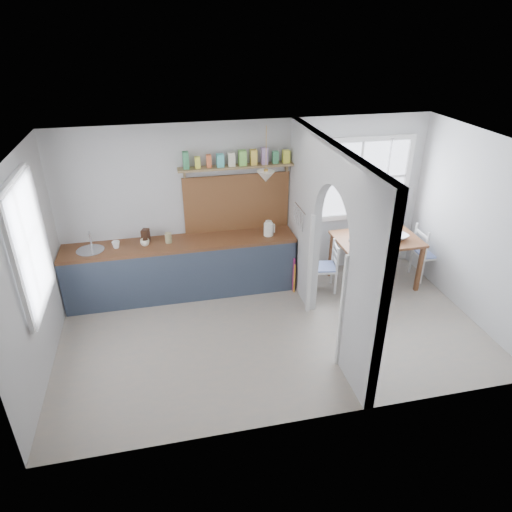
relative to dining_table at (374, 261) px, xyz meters
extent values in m
cube|color=gray|center=(-1.92, -0.95, -0.41)|extent=(5.80, 3.20, 0.01)
cube|color=#B8B8B8|center=(-1.92, -0.95, 2.19)|extent=(5.80, 3.20, 0.01)
cube|color=#B8B8B8|center=(-1.92, 0.65, 0.89)|extent=(5.80, 0.01, 2.60)
cube|color=#B8B8B8|center=(-1.92, -2.55, 0.89)|extent=(5.80, 0.01, 2.60)
cube|color=#B8B8B8|center=(-4.82, -0.95, 0.89)|extent=(0.01, 3.20, 2.60)
cube|color=#B8B8B8|center=(0.98, -0.95, 0.89)|extent=(0.01, 3.20, 2.60)
cube|color=#B8B8B8|center=(-1.22, -2.15, 0.89)|extent=(0.12, 0.80, 2.60)
cube|color=#B8B8B8|center=(-1.22, 0.05, 0.89)|extent=(0.12, 1.20, 2.60)
cube|color=#B8B8B8|center=(-1.22, -1.15, 1.67)|extent=(0.12, 1.20, 1.05)
cube|color=brown|center=(-3.05, 0.35, 0.47)|extent=(3.50, 0.60, 0.05)
cube|color=#31384C|center=(-3.05, 0.06, 0.02)|extent=(3.50, 0.03, 0.85)
cube|color=#371F15|center=(-3.05, 0.40, 0.02)|extent=(3.46, 0.45, 0.85)
cylinder|color=silver|center=(-4.35, 0.35, 0.48)|extent=(0.40, 0.40, 0.02)
cube|color=brown|center=(-2.13, 0.62, 0.94)|extent=(1.65, 0.03, 0.90)
cube|color=olive|center=(-2.13, 0.54, 1.54)|extent=(1.75, 0.20, 0.03)
cube|color=#2C7E4A|center=(-2.87, 0.54, 1.65)|extent=(0.09, 0.09, 0.18)
cube|color=yellow|center=(-2.71, 0.54, 1.65)|extent=(0.09, 0.09, 0.18)
cube|color=#C85426|center=(-2.54, 0.54, 1.65)|extent=(0.09, 0.09, 0.18)
cube|color=#40B2AE|center=(-2.38, 0.54, 1.65)|extent=(0.09, 0.09, 0.18)
cube|color=beige|center=(-2.21, 0.54, 1.65)|extent=(0.09, 0.09, 0.18)
cube|color=#6BBD43|center=(-2.04, 0.54, 1.65)|extent=(0.09, 0.09, 0.18)
cube|color=gold|center=(-1.88, 0.54, 1.65)|extent=(0.09, 0.09, 0.18)
cube|color=#8F6EA6|center=(-1.71, 0.54, 1.65)|extent=(0.09, 0.09, 0.18)
cube|color=#2C7E4A|center=(-1.55, 0.54, 1.65)|extent=(0.09, 0.09, 0.18)
cube|color=yellow|center=(-1.38, 0.54, 1.65)|extent=(0.09, 0.09, 0.18)
cone|color=white|center=(-1.77, 0.20, 1.47)|extent=(0.26, 0.26, 0.16)
cylinder|color=silver|center=(-1.31, -0.05, 1.04)|extent=(0.02, 0.50, 0.02)
imported|color=white|center=(-3.98, 0.35, 0.54)|extent=(0.12, 0.12, 0.11)
imported|color=white|center=(-3.57, 0.34, 0.54)|extent=(0.14, 0.14, 0.10)
cube|color=#371F15|center=(-3.55, 0.44, 0.60)|extent=(0.13, 0.16, 0.21)
cylinder|color=#9A9466|center=(-3.22, 0.37, 0.57)|extent=(0.12, 0.12, 0.15)
cube|color=#A62468|center=(-1.34, 0.04, -0.13)|extent=(0.02, 0.03, 0.61)
cube|color=orange|center=(-1.34, -0.01, -0.16)|extent=(0.02, 0.03, 0.50)
imported|color=white|center=(0.29, -0.09, 0.45)|extent=(0.41, 0.41, 0.08)
imported|color=gray|center=(-0.21, -0.16, 0.46)|extent=(0.12, 0.12, 0.09)
cylinder|color=#282626|center=(-0.40, -0.02, 0.42)|extent=(0.22, 0.22, 0.01)
imported|color=#5E416C|center=(-0.01, 0.24, 0.51)|extent=(0.21, 0.21, 0.19)
camera|label=1|loc=(-3.26, -5.93, 3.50)|focal=32.00mm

